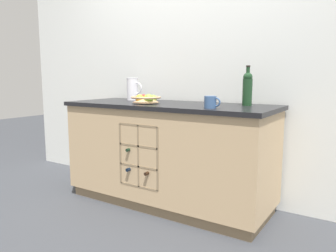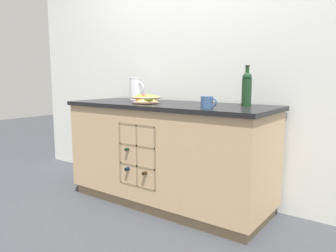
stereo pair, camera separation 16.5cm
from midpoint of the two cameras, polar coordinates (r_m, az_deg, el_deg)
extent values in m
plane|color=#383A3F|center=(3.01, -1.61, -13.22)|extent=(14.00, 14.00, 0.00)
cube|color=silver|center=(3.14, 2.50, 11.43)|extent=(4.40, 0.06, 2.55)
cube|color=#8B7354|center=(2.99, -1.61, -12.42)|extent=(1.73, 0.60, 0.09)
cube|color=tan|center=(2.87, -1.65, -4.40)|extent=(1.79, 0.66, 0.77)
cube|color=black|center=(2.81, -1.68, 3.60)|extent=(1.83, 0.70, 0.03)
cube|color=#8B7354|center=(2.73, -5.63, -4.89)|extent=(0.38, 0.01, 0.51)
cube|color=#8B7354|center=(2.81, -9.32, -4.57)|extent=(0.02, 0.10, 0.51)
cube|color=#8B7354|center=(2.58, -3.06, -5.65)|extent=(0.02, 0.10, 0.51)
cube|color=#8B7354|center=(2.76, -6.24, -10.21)|extent=(0.38, 0.10, 0.02)
cube|color=#8B7354|center=(2.71, -6.30, -6.83)|extent=(0.38, 0.10, 0.02)
cube|color=#8B7354|center=(2.67, -6.35, -3.33)|extent=(0.38, 0.10, 0.02)
cube|color=#8B7354|center=(2.64, -6.41, 0.25)|extent=(0.38, 0.10, 0.02)
cube|color=#8B7354|center=(2.69, -6.33, -5.09)|extent=(0.02, 0.10, 0.51)
cylinder|color=black|center=(2.87, -6.24, -6.75)|extent=(0.08, 0.22, 0.08)
cylinder|color=black|center=(2.76, -8.28, -7.42)|extent=(0.03, 0.09, 0.03)
cylinder|color=black|center=(2.75, -3.32, -7.43)|extent=(0.07, 0.21, 0.07)
cylinder|color=black|center=(2.64, -5.22, -8.14)|extent=(0.03, 0.09, 0.03)
cylinder|color=black|center=(2.83, -6.37, -3.53)|extent=(0.07, 0.21, 0.07)
cylinder|color=black|center=(2.72, -8.34, -4.06)|extent=(0.03, 0.09, 0.03)
cylinder|color=tan|center=(2.81, -5.55, 4.02)|extent=(0.12, 0.12, 0.01)
cone|color=tan|center=(2.80, -5.56, 4.65)|extent=(0.24, 0.24, 0.05)
torus|color=tan|center=(2.80, -5.57, 4.99)|extent=(0.26, 0.26, 0.02)
sphere|color=gold|center=(2.81, -5.39, 4.76)|extent=(0.07, 0.07, 0.07)
sphere|color=gold|center=(2.79, -6.66, 4.76)|extent=(0.07, 0.07, 0.07)
sphere|color=#7FA838|center=(2.75, -5.09, 4.78)|extent=(0.08, 0.08, 0.08)
sphere|color=#7FA838|center=(2.82, -4.30, 4.77)|extent=(0.07, 0.07, 0.07)
sphere|color=red|center=(2.86, -5.98, 4.84)|extent=(0.07, 0.07, 0.07)
cylinder|color=white|center=(3.25, -7.67, 6.39)|extent=(0.11, 0.11, 0.22)
torus|color=white|center=(3.24, -7.71, 8.23)|extent=(0.11, 0.11, 0.01)
torus|color=white|center=(3.21, -6.90, 6.58)|extent=(0.11, 0.01, 0.11)
cylinder|color=#385684|center=(2.37, 5.40, 4.16)|extent=(0.09, 0.09, 0.09)
torus|color=#385684|center=(2.35, 6.40, 4.15)|extent=(0.07, 0.01, 0.07)
cylinder|color=#19381E|center=(2.63, 11.90, 5.77)|extent=(0.08, 0.08, 0.21)
sphere|color=#19381E|center=(2.63, 11.98, 8.35)|extent=(0.07, 0.07, 0.07)
cylinder|color=#19381E|center=(2.63, 12.00, 9.04)|extent=(0.03, 0.03, 0.09)
cylinder|color=black|center=(2.63, 12.04, 10.15)|extent=(0.03, 0.03, 0.01)
camera|label=1|loc=(0.08, -91.67, -0.25)|focal=35.00mm
camera|label=2|loc=(0.08, 88.33, 0.25)|focal=35.00mm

